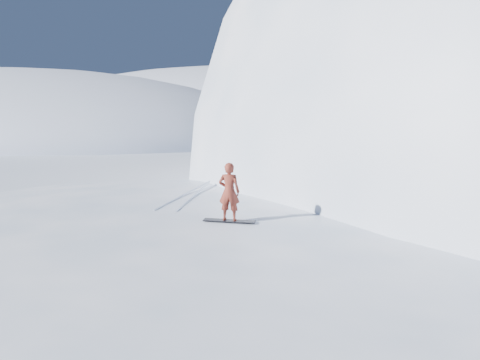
# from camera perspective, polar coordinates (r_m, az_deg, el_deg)

# --- Properties ---
(ground) EXTENTS (400.00, 400.00, 0.00)m
(ground) POSITION_cam_1_polar(r_m,az_deg,el_deg) (13.52, -14.50, -15.97)
(ground) COLOR white
(ground) RESTS_ON ground
(near_ridge) EXTENTS (36.00, 28.00, 4.80)m
(near_ridge) POSITION_cam_1_polar(r_m,az_deg,el_deg) (15.48, -5.07, -12.34)
(near_ridge) COLOR white
(near_ridge) RESTS_ON ground
(peak_shoulder) EXTENTS (28.00, 24.00, 18.00)m
(peak_shoulder) POSITION_cam_1_polar(r_m,az_deg,el_deg) (30.82, 24.31, -2.17)
(peak_shoulder) COLOR white
(peak_shoulder) RESTS_ON ground
(far_ridge_a) EXTENTS (120.00, 70.00, 28.00)m
(far_ridge_a) POSITION_cam_1_polar(r_m,az_deg,el_deg) (104.22, -28.85, 5.06)
(far_ridge_a) COLOR white
(far_ridge_a) RESTS_ON ground
(far_ridge_c) EXTENTS (140.00, 90.00, 36.00)m
(far_ridge_c) POSITION_cam_1_polar(r_m,az_deg,el_deg) (129.08, -2.48, 6.81)
(far_ridge_c) COLOR white
(far_ridge_c) RESTS_ON ground
(wind_bumps) EXTENTS (16.00, 14.40, 1.00)m
(wind_bumps) POSITION_cam_1_polar(r_m,az_deg,el_deg) (15.43, -11.86, -12.59)
(wind_bumps) COLOR white
(wind_bumps) RESTS_ON ground
(snowboard) EXTENTS (1.61, 0.50, 0.03)m
(snowboard) POSITION_cam_1_polar(r_m,az_deg,el_deg) (12.92, -1.44, -5.45)
(snowboard) COLOR black
(snowboard) RESTS_ON near_ridge
(snowboarder) EXTENTS (0.69, 0.50, 1.75)m
(snowboarder) POSITION_cam_1_polar(r_m,az_deg,el_deg) (12.72, -1.46, -1.57)
(snowboarder) COLOR maroon
(snowboarder) RESTS_ON snowboard
(vapor_plume) EXTENTS (9.51, 7.61, 6.66)m
(vapor_plume) POSITION_cam_1_polar(r_m,az_deg,el_deg) (74.08, -26.69, 3.94)
(vapor_plume) COLOR white
(vapor_plume) RESTS_ON ground
(board_tracks) EXTENTS (1.36, 5.98, 0.04)m
(board_tracks) POSITION_cam_1_polar(r_m,az_deg,el_deg) (17.20, -6.54, -1.74)
(board_tracks) COLOR silver
(board_tracks) RESTS_ON ground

